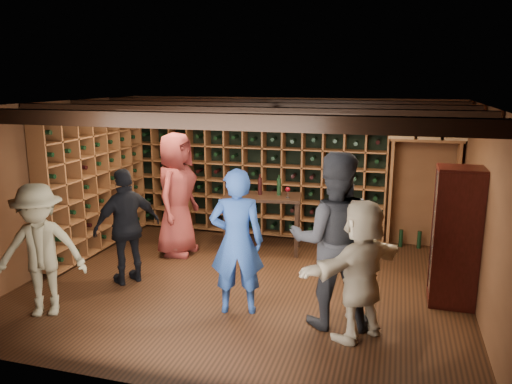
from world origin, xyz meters
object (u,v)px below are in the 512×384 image
(guest_red_floral, at_px, (177,194))
(guest_beige, at_px, (361,270))
(display_cabinet, at_px, (455,240))
(man_grey_suit, at_px, (333,240))
(tasting_table, at_px, (262,202))
(guest_woman_black, at_px, (127,227))
(man_blue_shirt, at_px, (237,242))
(guest_khaki, at_px, (40,250))

(guest_red_floral, relative_size, guest_beige, 1.26)
(display_cabinet, xyz_separation_m, guest_red_floral, (-4.15, 0.77, 0.15))
(display_cabinet, relative_size, man_grey_suit, 0.85)
(man_grey_suit, height_order, tasting_table, man_grey_suit)
(guest_red_floral, height_order, guest_woman_black, guest_red_floral)
(display_cabinet, relative_size, guest_red_floral, 0.87)
(guest_woman_black, bearing_deg, display_cabinet, 134.39)
(man_blue_shirt, height_order, guest_red_floral, guest_red_floral)
(display_cabinet, height_order, man_blue_shirt, man_blue_shirt)
(guest_red_floral, bearing_deg, guest_beige, -120.48)
(man_grey_suit, distance_m, guest_beige, 0.47)
(guest_red_floral, distance_m, guest_khaki, 2.55)
(guest_khaki, xyz_separation_m, guest_beige, (3.74, 0.49, -0.02))
(guest_beige, relative_size, tasting_table, 1.19)
(man_blue_shirt, distance_m, guest_woman_black, 1.81)
(display_cabinet, distance_m, man_grey_suit, 1.71)
(man_blue_shirt, distance_m, man_grey_suit, 1.16)
(guest_red_floral, bearing_deg, tasting_table, -66.23)
(man_grey_suit, bearing_deg, tasting_table, -68.86)
(man_blue_shirt, relative_size, guest_khaki, 1.11)
(man_blue_shirt, xyz_separation_m, guest_beige, (1.50, -0.23, -0.11))
(guest_woman_black, height_order, guest_khaki, guest_woman_black)
(display_cabinet, bearing_deg, guest_beige, -131.71)
(guest_woman_black, relative_size, tasting_table, 1.22)
(man_blue_shirt, xyz_separation_m, man_grey_suit, (1.15, 0.00, 0.12))
(man_blue_shirt, distance_m, guest_beige, 1.52)
(man_blue_shirt, bearing_deg, display_cabinet, -174.39)
(guest_woman_black, xyz_separation_m, guest_khaki, (-0.49, -1.17, -0.00))
(guest_beige, bearing_deg, guest_woman_black, -62.82)
(man_grey_suit, xyz_separation_m, guest_khaki, (-3.40, -0.72, -0.21))
(guest_khaki, relative_size, tasting_table, 1.22)
(man_blue_shirt, height_order, tasting_table, man_blue_shirt)
(man_grey_suit, distance_m, guest_red_floral, 3.25)
(guest_woman_black, bearing_deg, man_grey_suit, 118.80)
(display_cabinet, relative_size, guest_woman_black, 1.07)
(guest_red_floral, relative_size, guest_khaki, 1.23)
(guest_red_floral, xyz_separation_m, guest_khaki, (-0.65, -2.46, -0.18))
(display_cabinet, relative_size, tasting_table, 1.31)
(guest_red_floral, height_order, guest_beige, guest_red_floral)
(guest_red_floral, bearing_deg, display_cabinet, -98.51)
(man_grey_suit, relative_size, guest_beige, 1.29)
(display_cabinet, height_order, guest_khaki, display_cabinet)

